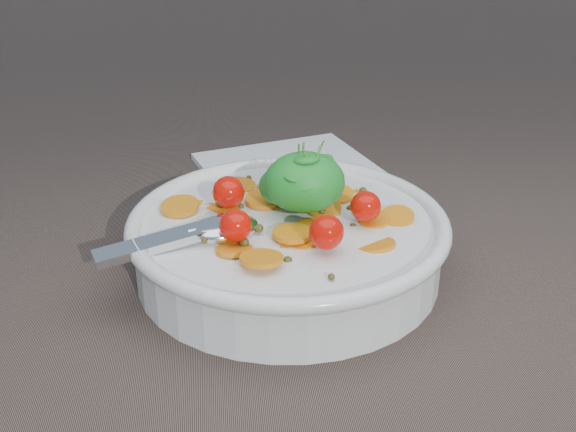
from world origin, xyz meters
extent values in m
plane|color=brown|center=(0.00, 0.00, 0.00)|extent=(6.00, 6.00, 0.00)
cylinder|color=white|center=(0.02, 0.00, 0.02)|extent=(0.24, 0.24, 0.05)
torus|color=white|center=(0.02, 0.00, 0.05)|extent=(0.26, 0.26, 0.01)
cylinder|color=white|center=(0.02, 0.00, 0.00)|extent=(0.12, 0.12, 0.01)
cylinder|color=brown|center=(0.02, 0.00, 0.02)|extent=(0.22, 0.22, 0.04)
cylinder|color=orange|center=(0.08, 0.04, 0.04)|extent=(0.03, 0.03, 0.01)
cylinder|color=orange|center=(-0.03, -0.05, 0.05)|extent=(0.04, 0.04, 0.01)
cylinder|color=orange|center=(0.03, 0.06, 0.05)|extent=(0.04, 0.04, 0.01)
cylinder|color=orange|center=(-0.06, 0.03, 0.05)|extent=(0.04, 0.04, 0.01)
cylinder|color=orange|center=(0.02, -0.03, 0.05)|extent=(0.04, 0.04, 0.00)
cylinder|color=orange|center=(0.05, 0.01, 0.05)|extent=(0.04, 0.04, 0.01)
cylinder|color=orange|center=(-0.05, 0.02, 0.04)|extent=(0.04, 0.04, 0.01)
cylinder|color=orange|center=(0.03, -0.03, 0.04)|extent=(0.03, 0.04, 0.02)
cylinder|color=orange|center=(0.00, 0.03, 0.05)|extent=(0.04, 0.04, 0.01)
cylinder|color=orange|center=(0.01, 0.06, 0.05)|extent=(0.03, 0.03, 0.01)
cylinder|color=orange|center=(0.06, 0.04, 0.05)|extent=(0.03, 0.03, 0.01)
cylinder|color=orange|center=(0.02, -0.04, 0.05)|extent=(0.03, 0.03, 0.01)
cylinder|color=orange|center=(-0.07, 0.03, 0.05)|extent=(0.04, 0.04, 0.01)
cylinder|color=orange|center=(0.01, 0.04, 0.04)|extent=(0.03, 0.03, 0.01)
cylinder|color=orange|center=(0.03, -0.02, 0.05)|extent=(0.04, 0.04, 0.01)
cylinder|color=orange|center=(-0.02, 0.07, 0.05)|extent=(0.04, 0.04, 0.01)
cylinder|color=orange|center=(0.08, -0.01, 0.05)|extent=(0.03, 0.03, 0.01)
cylinder|color=orange|center=(0.08, -0.05, 0.05)|extent=(0.03, 0.03, 0.01)
cylinder|color=orange|center=(0.10, -0.01, 0.05)|extent=(0.04, 0.04, 0.01)
cylinder|color=orange|center=(-0.04, 0.02, 0.05)|extent=(0.04, 0.04, 0.01)
cylinder|color=orange|center=(-0.01, -0.07, 0.05)|extent=(0.04, 0.04, 0.01)
cylinder|color=orange|center=(0.02, -0.05, 0.04)|extent=(0.04, 0.04, 0.01)
sphere|color=#443E16|center=(-0.02, -0.02, 0.05)|extent=(0.01, 0.01, 0.01)
sphere|color=#443E16|center=(-0.04, 0.03, 0.05)|extent=(0.01, 0.01, 0.01)
sphere|color=#443E16|center=(0.09, 0.04, 0.05)|extent=(0.01, 0.01, 0.01)
sphere|color=#443E16|center=(-0.05, -0.04, 0.05)|extent=(0.00, 0.00, 0.00)
sphere|color=#443E16|center=(0.02, 0.05, 0.05)|extent=(0.00, 0.00, 0.00)
sphere|color=#443E16|center=(0.04, 0.00, 0.05)|extent=(0.01, 0.01, 0.01)
sphere|color=#443E16|center=(-0.02, 0.03, 0.05)|extent=(0.01, 0.01, 0.01)
sphere|color=#443E16|center=(0.06, 0.05, 0.05)|extent=(0.01, 0.01, 0.01)
sphere|color=#443E16|center=(-0.01, 0.09, 0.05)|extent=(0.01, 0.01, 0.01)
sphere|color=#443E16|center=(-0.01, -0.02, 0.05)|extent=(0.01, 0.01, 0.01)
sphere|color=#443E16|center=(0.07, -0.01, 0.05)|extent=(0.01, 0.01, 0.01)
sphere|color=#443E16|center=(0.01, -0.06, 0.05)|extent=(0.01, 0.01, 0.01)
sphere|color=#443E16|center=(0.00, 0.02, 0.05)|extent=(0.01, 0.01, 0.01)
sphere|color=#443E16|center=(0.07, 0.02, 0.05)|extent=(0.01, 0.01, 0.01)
sphere|color=#443E16|center=(-0.02, -0.04, 0.05)|extent=(0.01, 0.01, 0.01)
sphere|color=#443E16|center=(0.01, 0.03, 0.05)|extent=(0.00, 0.00, 0.00)
sphere|color=#443E16|center=(0.00, 0.07, 0.05)|extent=(0.01, 0.01, 0.01)
sphere|color=#443E16|center=(0.04, -0.10, 0.05)|extent=(0.00, 0.00, 0.00)
sphere|color=#443E16|center=(0.07, 0.07, 0.05)|extent=(0.01, 0.01, 0.01)
sphere|color=red|center=(0.08, -0.01, 0.06)|extent=(0.02, 0.02, 0.02)
sphere|color=red|center=(0.03, 0.04, 0.06)|extent=(0.03, 0.03, 0.03)
sphere|color=red|center=(-0.03, 0.02, 0.06)|extent=(0.03, 0.03, 0.03)
sphere|color=red|center=(-0.03, -0.04, 0.06)|extent=(0.02, 0.02, 0.02)
sphere|color=red|center=(0.04, -0.06, 0.06)|extent=(0.03, 0.03, 0.03)
ellipsoid|color=green|center=(0.03, 0.01, 0.08)|extent=(0.06, 0.06, 0.05)
ellipsoid|color=green|center=(0.01, 0.02, 0.07)|extent=(0.04, 0.04, 0.03)
ellipsoid|color=green|center=(0.03, 0.01, 0.09)|extent=(0.02, 0.02, 0.02)
ellipsoid|color=green|center=(0.02, -0.01, 0.09)|extent=(0.02, 0.02, 0.01)
ellipsoid|color=green|center=(0.05, 0.01, 0.08)|extent=(0.02, 0.02, 0.01)
ellipsoid|color=green|center=(0.02, 0.00, 0.08)|extent=(0.02, 0.02, 0.02)
ellipsoid|color=green|center=(0.04, 0.01, 0.09)|extent=(0.03, 0.03, 0.03)
ellipsoid|color=green|center=(0.03, 0.00, 0.09)|extent=(0.02, 0.02, 0.01)
ellipsoid|color=green|center=(0.02, 0.01, 0.09)|extent=(0.02, 0.03, 0.01)
ellipsoid|color=green|center=(0.03, 0.01, 0.10)|extent=(0.03, 0.03, 0.02)
ellipsoid|color=green|center=(0.03, 0.00, 0.08)|extent=(0.03, 0.03, 0.03)
ellipsoid|color=green|center=(0.05, 0.03, 0.08)|extent=(0.03, 0.03, 0.02)
ellipsoid|color=green|center=(0.03, 0.06, 0.06)|extent=(0.02, 0.02, 0.01)
ellipsoid|color=green|center=(0.03, 0.00, 0.10)|extent=(0.03, 0.03, 0.01)
ellipsoid|color=green|center=(0.03, 0.01, 0.08)|extent=(0.02, 0.02, 0.02)
ellipsoid|color=green|center=(0.03, 0.01, 0.09)|extent=(0.02, 0.02, 0.01)
ellipsoid|color=green|center=(0.02, 0.01, 0.08)|extent=(0.03, 0.03, 0.03)
ellipsoid|color=green|center=(0.01, 0.00, 0.08)|extent=(0.02, 0.02, 0.01)
ellipsoid|color=green|center=(0.03, 0.01, 0.09)|extent=(0.02, 0.02, 0.01)
ellipsoid|color=green|center=(0.03, -0.01, 0.08)|extent=(0.02, 0.02, 0.02)
ellipsoid|color=green|center=(0.03, 0.01, 0.09)|extent=(0.02, 0.02, 0.02)
cylinder|color=#4C8C33|center=(0.04, 0.00, 0.09)|extent=(0.01, 0.02, 0.04)
cylinder|color=#4C8C33|center=(0.03, 0.00, 0.09)|extent=(0.01, 0.01, 0.04)
cylinder|color=#4C8C33|center=(0.03, 0.01, 0.09)|extent=(0.00, 0.01, 0.04)
cylinder|color=#4C8C33|center=(0.03, 0.01, 0.09)|extent=(0.00, 0.01, 0.04)
cylinder|color=#4C8C33|center=(0.04, 0.02, 0.09)|extent=(0.02, 0.01, 0.04)
ellipsoid|color=silver|center=(-0.04, -0.02, 0.05)|extent=(0.07, 0.05, 0.02)
cube|color=silver|center=(-0.08, -0.03, 0.05)|extent=(0.11, 0.05, 0.02)
cylinder|color=silver|center=(-0.05, -0.03, 0.05)|extent=(0.02, 0.02, 0.01)
cube|color=white|center=(0.04, 0.21, 0.00)|extent=(0.22, 0.20, 0.01)
camera|label=1|loc=(-0.04, -0.51, 0.30)|focal=45.00mm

